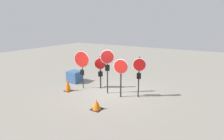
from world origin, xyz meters
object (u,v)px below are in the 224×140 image
at_px(stop_sign_3, 121,71).
at_px(traffic_cone_0, 97,105).
at_px(traffic_cone_1, 68,85).
at_px(stop_sign_0, 82,61).
at_px(stop_sign_2, 107,62).
at_px(stop_sign_4, 139,69).
at_px(storage_crate, 75,77).
at_px(stop_sign_1, 100,67).

xyz_separation_m(stop_sign_3, traffic_cone_0, (-0.28, -1.74, -1.22)).
height_order(traffic_cone_0, traffic_cone_1, traffic_cone_1).
relative_size(stop_sign_0, stop_sign_3, 1.10).
bearing_deg(traffic_cone_1, stop_sign_2, 21.19).
relative_size(stop_sign_4, traffic_cone_1, 2.87).
distance_m(stop_sign_4, traffic_cone_1, 4.15).
relative_size(stop_sign_2, storage_crate, 3.01).
relative_size(stop_sign_2, traffic_cone_0, 5.15).
distance_m(stop_sign_1, traffic_cone_1, 2.10).
distance_m(stop_sign_1, traffic_cone_0, 2.86).
relative_size(stop_sign_1, storage_crate, 2.41).
bearing_deg(stop_sign_3, stop_sign_0, 167.14).
xyz_separation_m(stop_sign_0, storage_crate, (-1.28, 0.69, -1.30)).
distance_m(stop_sign_0, stop_sign_2, 1.68).
bearing_deg(traffic_cone_1, stop_sign_0, 57.04).
distance_m(stop_sign_2, traffic_cone_0, 2.46).
bearing_deg(stop_sign_2, traffic_cone_0, -104.56).
xyz_separation_m(traffic_cone_0, traffic_cone_1, (-2.73, 0.99, 0.14)).
bearing_deg(stop_sign_1, storage_crate, 144.48).
relative_size(stop_sign_3, stop_sign_4, 0.95).
distance_m(traffic_cone_1, storage_crate, 1.63).
bearing_deg(stop_sign_4, traffic_cone_0, -136.79).
height_order(stop_sign_2, traffic_cone_1, stop_sign_2).
height_order(stop_sign_2, storage_crate, stop_sign_2).
bearing_deg(traffic_cone_1, stop_sign_1, 43.18).
height_order(traffic_cone_1, storage_crate, traffic_cone_1).
distance_m(stop_sign_0, stop_sign_1, 1.12).
height_order(stop_sign_1, traffic_cone_0, stop_sign_1).
bearing_deg(stop_sign_1, traffic_cone_0, -91.55).
bearing_deg(traffic_cone_0, stop_sign_1, 120.53).
bearing_deg(stop_sign_3, traffic_cone_1, -179.13).
bearing_deg(stop_sign_2, storage_crate, 136.68).
relative_size(stop_sign_0, stop_sign_2, 0.92).
bearing_deg(stop_sign_0, stop_sign_2, -8.29).
distance_m(stop_sign_0, stop_sign_3, 2.54).
bearing_deg(stop_sign_2, stop_sign_4, -18.96).
bearing_deg(stop_sign_4, traffic_cone_1, 176.95).
height_order(stop_sign_0, traffic_cone_1, stop_sign_0).
xyz_separation_m(stop_sign_2, stop_sign_3, (0.86, -0.09, -0.33)).
distance_m(stop_sign_1, stop_sign_4, 2.44).
bearing_deg(stop_sign_0, traffic_cone_0, -49.19).
height_order(stop_sign_4, storage_crate, stop_sign_4).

